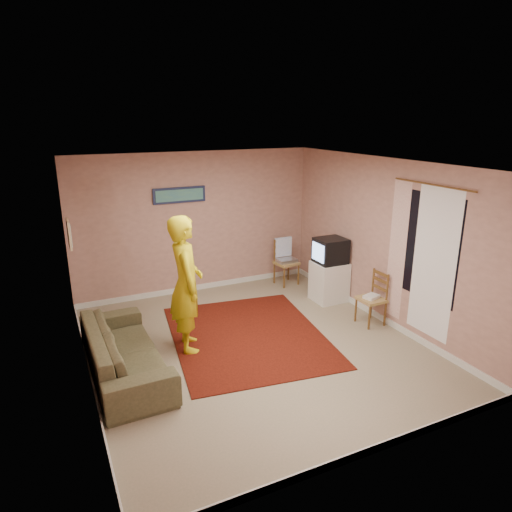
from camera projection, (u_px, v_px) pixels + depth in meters
name	position (u px, v px, depth m)	size (l,w,h in m)	color
ground	(254.00, 346.00, 6.60)	(5.00, 5.00, 0.00)	gray
wall_back	(196.00, 223.00, 8.38)	(4.50, 0.02, 2.60)	tan
wall_front	(373.00, 338.00, 4.06)	(4.50, 0.02, 2.60)	tan
wall_left	(79.00, 286.00, 5.30)	(0.02, 5.00, 2.60)	tan
wall_right	(384.00, 242.00, 7.14)	(0.02, 5.00, 2.60)	tan
ceiling	(254.00, 164.00, 5.84)	(4.50, 5.00, 0.02)	white
baseboard_back	(199.00, 287.00, 8.74)	(4.50, 0.02, 0.10)	silver
baseboard_front	(362.00, 453.00, 4.44)	(4.50, 0.02, 0.10)	silver
baseboard_left	(91.00, 380.00, 5.67)	(0.02, 5.00, 0.10)	silver
baseboard_right	(377.00, 315.00, 7.51)	(0.02, 5.00, 0.10)	silver
window	(428.00, 247.00, 6.32)	(0.01, 1.10, 1.50)	black
curtain_sheer	(434.00, 264.00, 6.24)	(0.01, 0.75, 2.10)	white
curtain_floral	(397.00, 251.00, 6.84)	(0.01, 0.35, 2.10)	white
curtain_rod	(433.00, 185.00, 6.04)	(0.02, 0.02, 1.40)	brown
picture_back	(179.00, 195.00, 8.07)	(0.95, 0.04, 0.28)	#161C3D
picture_left	(69.00, 234.00, 6.62)	(0.04, 0.38, 0.42)	beige
area_rug	(248.00, 335.00, 6.91)	(2.19, 2.74, 0.01)	#320A05
tv_cabinet	(329.00, 281.00, 8.15)	(0.56, 0.51, 0.71)	silver
crt_tv	(330.00, 251.00, 7.98)	(0.52, 0.46, 0.44)	black
chair_a	(287.00, 258.00, 8.89)	(0.45, 0.44, 0.49)	#A67850
dvd_player	(287.00, 260.00, 8.91)	(0.37, 0.27, 0.06)	#A9A9AE
blue_throw	(283.00, 247.00, 8.97)	(0.37, 0.05, 0.38)	#8DABE7
chair_b	(372.00, 293.00, 7.17)	(0.38, 0.39, 0.47)	#A67850
game_console	(371.00, 297.00, 7.19)	(0.24, 0.17, 0.05)	silver
sofa	(124.00, 350.00, 5.84)	(2.15, 0.84, 0.63)	brown
person	(186.00, 284.00, 6.29)	(0.71, 0.46, 1.94)	gold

